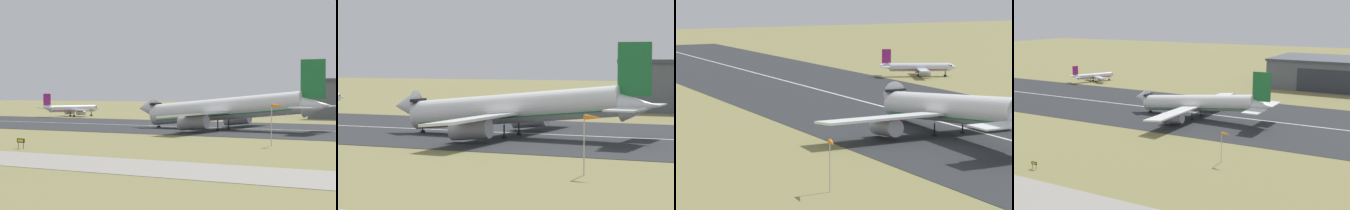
# 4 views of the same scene
# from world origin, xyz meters

# --- Properties ---
(ground_plane) EXTENTS (700.56, 700.56, 0.00)m
(ground_plane) POSITION_xyz_m (0.00, 50.66, 0.00)
(ground_plane) COLOR olive
(runway_strip) EXTENTS (460.56, 54.52, 0.06)m
(runway_strip) POSITION_xyz_m (0.00, 101.31, 0.03)
(runway_strip) COLOR #2B2D30
(runway_strip) RESTS_ON ground_plane
(runway_centreline) EXTENTS (414.50, 0.70, 0.01)m
(runway_centreline) POSITION_xyz_m (0.00, 101.31, 0.07)
(runway_centreline) COLOR silver
(runway_centreline) RESTS_ON runway_strip
(taxiway_road) EXTENTS (345.42, 13.89, 0.05)m
(taxiway_road) POSITION_xyz_m (0.00, 25.16, 0.03)
(taxiway_road) COLOR gray
(taxiway_road) RESTS_ON ground_plane
(airplane_landing) EXTENTS (47.34, 48.09, 15.44)m
(airplane_landing) POSITION_xyz_m (-6.44, 95.03, 4.55)
(airplane_landing) COLOR white
(airplane_landing) RESTS_ON ground_plane
(airplane_parked_west) EXTENTS (17.56, 21.95, 7.78)m
(airplane_parked_west) POSITION_xyz_m (-83.42, 138.77, 2.58)
(airplane_parked_west) COLOR silver
(airplane_parked_west) RESTS_ON ground_plane
(windsock_pole) EXTENTS (2.45, 1.13, 6.80)m
(windsock_pole) POSITION_xyz_m (18.40, 59.48, 6.06)
(windsock_pole) COLOR #B7B7BC
(windsock_pole) RESTS_ON ground_plane
(runway_sign) EXTENTS (1.45, 0.13, 1.56)m
(runway_sign) POSITION_xyz_m (-14.58, 36.72, 1.13)
(runway_sign) COLOR #4C4C51
(runway_sign) RESTS_ON ground_plane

